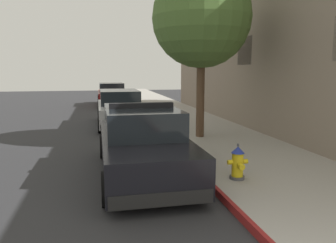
% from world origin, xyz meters
% --- Properties ---
extents(ground_plane, '(29.54, 60.00, 0.20)m').
position_xyz_m(ground_plane, '(-4.21, 10.00, -0.10)').
color(ground_plane, '#2B2B2D').
extents(sidewalk_pavement, '(3.57, 60.00, 0.15)m').
position_xyz_m(sidewalk_pavement, '(1.79, 10.00, 0.07)').
color(sidewalk_pavement, '#9E9991').
rests_on(sidewalk_pavement, ground).
extents(curb_painted_edge, '(0.08, 60.00, 0.15)m').
position_xyz_m(curb_painted_edge, '(-0.04, 10.00, 0.07)').
color(curb_painted_edge, maroon).
rests_on(curb_painted_edge, ground).
extents(storefront_building, '(5.44, 21.02, 6.18)m').
position_xyz_m(storefront_building, '(6.17, 11.08, 3.10)').
color(storefront_building, gray).
rests_on(storefront_building, ground).
extents(police_cruiser, '(1.94, 4.84, 1.68)m').
position_xyz_m(police_cruiser, '(-1.28, 5.95, 0.74)').
color(police_cruiser, black).
rests_on(police_cruiser, ground).
extents(parked_car_silver_ahead, '(1.94, 4.84, 1.56)m').
position_xyz_m(parked_car_silver_ahead, '(-1.33, 13.13, 0.74)').
color(parked_car_silver_ahead, '#B2B5BA').
rests_on(parked_car_silver_ahead, ground).
extents(parked_car_dark_far, '(1.94, 4.84, 1.56)m').
position_xyz_m(parked_car_dark_far, '(-1.32, 22.05, 0.74)').
color(parked_car_dark_far, maroon).
rests_on(parked_car_dark_far, ground).
extents(fire_hydrant, '(0.44, 0.40, 0.76)m').
position_xyz_m(fire_hydrant, '(0.57, 4.72, 0.50)').
color(fire_hydrant, '#4C4C51').
rests_on(fire_hydrant, sidewalk_pavement).
extents(street_tree, '(3.29, 3.29, 5.63)m').
position_xyz_m(street_tree, '(1.17, 9.27, 4.12)').
color(street_tree, brown).
rests_on(street_tree, sidewalk_pavement).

